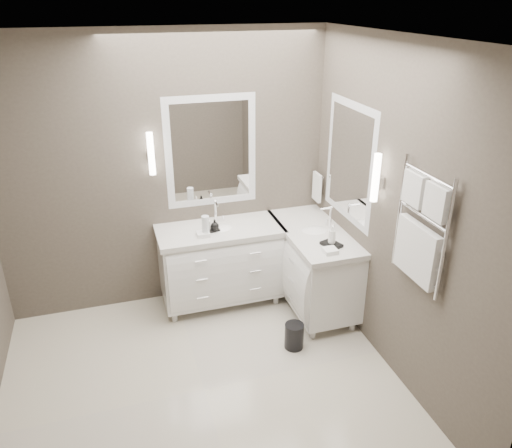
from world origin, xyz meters
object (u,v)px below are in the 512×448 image
object	(u,v)px
towel_ladder	(420,233)
vanity_right	(313,263)
waste_bin	(294,336)
vanity_back	(221,260)

from	to	relation	value
towel_ladder	vanity_right	bearing A→B (deg)	99.84
vanity_right	waste_bin	distance (m)	0.83
vanity_back	towel_ladder	bearing A→B (deg)	-55.90
towel_ladder	waste_bin	world-z (taller)	towel_ladder
vanity_back	towel_ladder	size ratio (longest dim) A/B	1.38
vanity_right	waste_bin	bearing A→B (deg)	-124.98
vanity_right	towel_ladder	size ratio (longest dim) A/B	1.38
vanity_back	towel_ladder	distance (m)	2.16
towel_ladder	waste_bin	size ratio (longest dim) A/B	3.68
towel_ladder	waste_bin	xyz separation A→B (m)	(-0.65, 0.69, -1.27)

